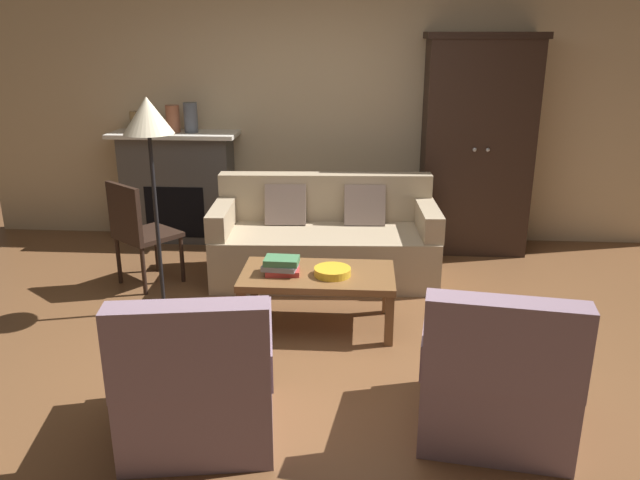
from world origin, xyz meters
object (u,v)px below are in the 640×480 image
at_px(mantel_vase_slate, 191,118).
at_px(armchair_near_left, 199,383).
at_px(mantel_vase_bronze, 135,122).
at_px(fireplace, 178,186).
at_px(coffee_table, 318,280).
at_px(mantel_vase_terracotta, 173,119).
at_px(book_stack, 281,266).
at_px(floor_lamp, 149,129).
at_px(couch, 325,241).
at_px(armoire, 476,145).
at_px(side_chair_wooden, 138,228).
at_px(fruit_bowl, 332,272).
at_px(armchair_near_right, 495,379).

relative_size(mantel_vase_slate, armchair_near_left, 0.33).
bearing_deg(mantel_vase_bronze, fireplace, 2.70).
xyz_separation_m(coffee_table, mantel_vase_terracotta, (-1.57, 1.91, 0.89)).
distance_m(book_stack, floor_lamp, 1.35).
bearing_deg(couch, armoire, 31.04).
xyz_separation_m(mantel_vase_slate, armchair_near_left, (0.86, -3.27, -0.95)).
bearing_deg(fireplace, mantel_vase_terracotta, -90.00).
bearing_deg(book_stack, armoire, 49.14).
distance_m(armchair_near_left, side_chair_wooden, 2.28).
height_order(coffee_table, book_stack, book_stack).
height_order(couch, floor_lamp, floor_lamp).
height_order(mantel_vase_bronze, floor_lamp, floor_lamp).
height_order(couch, mantel_vase_bronze, mantel_vase_bronze).
xyz_separation_m(coffee_table, mantel_vase_bronze, (-1.95, 1.91, 0.85)).
distance_m(armoire, mantel_vase_slate, 2.78).
bearing_deg(coffee_table, fruit_bowl, -22.66).
relative_size(fruit_bowl, mantel_vase_bronze, 1.31).
relative_size(fireplace, mantel_vase_terracotta, 4.78).
bearing_deg(coffee_table, armchair_near_right, -49.44).
distance_m(armoire, mantel_vase_terracotta, 2.96).
distance_m(fireplace, book_stack, 2.37).
height_order(mantel_vase_slate, side_chair_wooden, mantel_vase_slate).
xyz_separation_m(mantel_vase_bronze, floor_lamp, (0.73, -1.73, 0.19)).
xyz_separation_m(mantel_vase_bronze, side_chair_wooden, (0.40, -1.24, -0.71)).
relative_size(fruit_bowl, mantel_vase_slate, 0.90).
relative_size(fireplace, side_chair_wooden, 1.40).
bearing_deg(coffee_table, armchair_near_left, -111.23).
distance_m(book_stack, mantel_vase_terracotta, 2.48).
bearing_deg(mantel_vase_terracotta, armchair_near_right, -50.17).
xyz_separation_m(couch, mantel_vase_terracotta, (-1.56, 0.90, 0.93)).
bearing_deg(mantel_vase_terracotta, armoire, -1.17).
relative_size(book_stack, side_chair_wooden, 0.30).
distance_m(armoire, coffee_table, 2.40).
distance_m(book_stack, mantel_vase_slate, 2.39).
bearing_deg(armchair_near_left, fireplace, 107.58).
distance_m(armoire, book_stack, 2.56).
height_order(fireplace, armoire, armoire).
height_order(mantel_vase_terracotta, side_chair_wooden, mantel_vase_terracotta).
height_order(coffee_table, mantel_vase_slate, mantel_vase_slate).
relative_size(book_stack, armchair_near_right, 0.31).
relative_size(fruit_bowl, side_chair_wooden, 0.29).
relative_size(fireplace, mantel_vase_slate, 4.34).
bearing_deg(floor_lamp, armoire, 32.80).
height_order(coffee_table, fruit_bowl, fruit_bowl).
xyz_separation_m(couch, book_stack, (-0.24, -1.05, 0.16)).
distance_m(mantel_vase_terracotta, mantel_vase_slate, 0.18).
bearing_deg(mantel_vase_slate, mantel_vase_terracotta, 180.00).
xyz_separation_m(mantel_vase_slate, armchair_near_right, (2.42, -3.12, -0.95)).
xyz_separation_m(armoire, mantel_vase_terracotta, (-2.95, 0.06, 0.22)).
distance_m(coffee_table, book_stack, 0.28).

